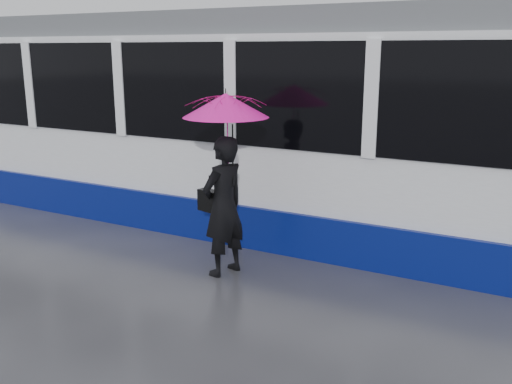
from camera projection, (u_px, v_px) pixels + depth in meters
The scene contains 6 objects.
ground at pixel (237, 286), 6.94m from camera, with size 90.00×90.00×0.00m, color #2E2E33.
rails at pixel (316, 230), 9.06m from camera, with size 34.00×1.51×0.02m.
tram at pixel (193, 119), 9.74m from camera, with size 26.00×2.56×3.35m.
woman at pixel (224, 206), 7.13m from camera, with size 0.65×0.43×1.78m, color black.
umbrella at pixel (226, 122), 6.85m from camera, with size 1.26×1.26×1.20m.
handbag at pixel (210, 201), 7.24m from camera, with size 0.34×0.21×0.45m.
Camera 1 is at (3.29, -5.55, 2.80)m, focal length 40.00 mm.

